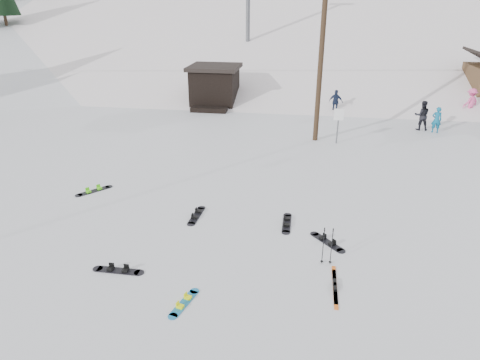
# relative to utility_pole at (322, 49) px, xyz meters

# --- Properties ---
(ground) EXTENTS (200.00, 200.00, 0.00)m
(ground) POSITION_rel_utility_pole_xyz_m (-2.00, -14.00, -4.68)
(ground) COLOR silver
(ground) RESTS_ON ground
(ski_slope) EXTENTS (60.00, 85.24, 65.97)m
(ski_slope) POSITION_rel_utility_pole_xyz_m (-2.00, 41.00, -16.68)
(ski_slope) COLOR white
(ski_slope) RESTS_ON ground
(ridge_left) EXTENTS (47.54, 95.03, 58.38)m
(ridge_left) POSITION_rel_utility_pole_xyz_m (-38.00, 34.00, -15.68)
(ridge_left) COLOR silver
(ridge_left) RESTS_ON ground
(treeline_left) EXTENTS (20.00, 64.00, 10.00)m
(treeline_left) POSITION_rel_utility_pole_xyz_m (-36.00, 26.00, -4.68)
(treeline_left) COLOR black
(treeline_left) RESTS_ON ground
(treeline_crest) EXTENTS (50.00, 6.00, 10.00)m
(treeline_crest) POSITION_rel_utility_pole_xyz_m (-2.00, 72.00, -4.68)
(treeline_crest) COLOR black
(treeline_crest) RESTS_ON ski_slope
(utility_pole) EXTENTS (2.00, 0.26, 9.00)m
(utility_pole) POSITION_rel_utility_pole_xyz_m (0.00, 0.00, 0.00)
(utility_pole) COLOR #3A2819
(utility_pole) RESTS_ON ground
(trail_sign) EXTENTS (0.50, 0.09, 1.85)m
(trail_sign) POSITION_rel_utility_pole_xyz_m (1.10, -0.42, -3.41)
(trail_sign) COLOR #595B60
(trail_sign) RESTS_ON ground
(lift_hut) EXTENTS (3.40, 4.10, 2.75)m
(lift_hut) POSITION_rel_utility_pole_xyz_m (-7.00, 6.94, -3.32)
(lift_hut) COLOR black
(lift_hut) RESTS_ON ground
(hero_snowboard) EXTENTS (0.51, 1.26, 0.09)m
(hero_snowboard) POSITION_rel_utility_pole_xyz_m (-3.24, -14.01, -4.66)
(hero_snowboard) COLOR #1D7FBE
(hero_snowboard) RESTS_ON ground
(hero_skis) EXTENTS (0.11, 1.85, 0.10)m
(hero_skis) POSITION_rel_utility_pole_xyz_m (0.53, -12.71, -4.65)
(hero_skis) COLOR #E25917
(hero_skis) RESTS_ON ground
(ski_poles) EXTENTS (0.32, 0.08, 1.16)m
(ski_poles) POSITION_rel_utility_pole_xyz_m (0.32, -11.65, -4.09)
(ski_poles) COLOR black
(ski_poles) RESTS_ON ground
(board_scatter_a) EXTENTS (1.51, 0.29, 0.11)m
(board_scatter_a) POSITION_rel_utility_pole_xyz_m (-5.45, -12.97, -4.65)
(board_scatter_a) COLOR black
(board_scatter_a) RESTS_ON ground
(board_scatter_b) EXTENTS (0.34, 1.50, 0.11)m
(board_scatter_b) POSITION_rel_utility_pole_xyz_m (-4.11, -9.43, -4.65)
(board_scatter_b) COLOR black
(board_scatter_b) RESTS_ON ground
(board_scatter_c) EXTENTS (1.08, 1.25, 0.11)m
(board_scatter_c) POSITION_rel_utility_pole_xyz_m (-8.64, -8.07, -4.65)
(board_scatter_c) COLOR black
(board_scatter_c) RESTS_ON ground
(board_scatter_d) EXTENTS (1.07, 1.17, 0.10)m
(board_scatter_d) POSITION_rel_utility_pole_xyz_m (0.39, -10.49, -4.65)
(board_scatter_d) COLOR black
(board_scatter_d) RESTS_ON ground
(board_scatter_f) EXTENTS (0.30, 1.51, 0.11)m
(board_scatter_f) POSITION_rel_utility_pole_xyz_m (-0.94, -9.48, -4.65)
(board_scatter_f) COLOR black
(board_scatter_f) RESTS_ON ground
(skier_teal) EXTENTS (0.55, 0.38, 1.46)m
(skier_teal) POSITION_rel_utility_pole_xyz_m (6.68, 2.47, -3.95)
(skier_teal) COLOR #0D6289
(skier_teal) RESTS_ON ground
(skier_dark) EXTENTS (0.83, 0.65, 1.69)m
(skier_dark) POSITION_rel_utility_pole_xyz_m (5.97, 2.89, -3.84)
(skier_dark) COLOR black
(skier_dark) RESTS_ON ground
(skier_pink) EXTENTS (1.29, 1.15, 1.74)m
(skier_pink) POSITION_rel_utility_pole_xyz_m (9.77, 6.77, -3.81)
(skier_pink) COLOR #EC5397
(skier_pink) RESTS_ON ground
(skier_navy) EXTENTS (0.97, 0.59, 1.54)m
(skier_navy) POSITION_rel_utility_pole_xyz_m (1.28, 5.92, -3.91)
(skier_navy) COLOR #18223D
(skier_navy) RESTS_ON ground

